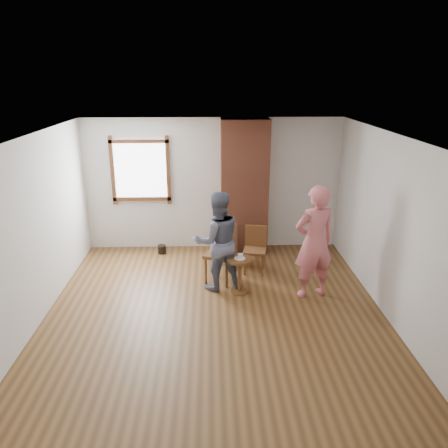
{
  "coord_description": "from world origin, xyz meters",
  "views": [
    {
      "loc": [
        -0.05,
        -5.64,
        3.38
      ],
      "look_at": [
        0.16,
        0.8,
        1.15
      ],
      "focal_mm": 35.0,
      "sensor_mm": 36.0,
      "label": 1
    }
  ],
  "objects": [
    {
      "name": "brick_chimney",
      "position": [
        0.6,
        2.5,
        1.3
      ],
      "size": [
        0.9,
        0.5,
        2.6
      ],
      "primitive_type": "cube",
      "color": "#9F5238",
      "rests_on": "ground"
    },
    {
      "name": "man",
      "position": [
        0.06,
        0.91,
        0.82
      ],
      "size": [
        0.93,
        0.8,
        1.65
      ],
      "primitive_type": "imported",
      "rotation": [
        0.0,
        0.0,
        3.38
      ],
      "color": "#121833",
      "rests_on": "ground"
    },
    {
      "name": "room_shell",
      "position": [
        -0.06,
        0.61,
        1.81
      ],
      "size": [
        5.04,
        5.52,
        2.62
      ],
      "color": "silver",
      "rests_on": "ground"
    },
    {
      "name": "ground",
      "position": [
        0.0,
        0.0,
        0.0
      ],
      "size": [
        5.5,
        5.5,
        0.0
      ],
      "primitive_type": "plane",
      "color": "brown",
      "rests_on": "ground"
    },
    {
      "name": "cake_slice",
      "position": [
        0.41,
        0.71,
        0.64
      ],
      "size": [
        0.08,
        0.07,
        0.06
      ],
      "primitive_type": "cube",
      "color": "white",
      "rests_on": "cake_plate"
    },
    {
      "name": "stoneware_crock",
      "position": [
        0.21,
        1.94,
        0.26
      ],
      "size": [
        0.51,
        0.51,
        0.51
      ],
      "primitive_type": "cylinder",
      "rotation": [
        0.0,
        0.0,
        -0.34
      ],
      "color": "tan",
      "rests_on": "ground"
    },
    {
      "name": "side_table",
      "position": [
        0.4,
        0.71,
        0.4
      ],
      "size": [
        0.4,
        0.4,
        0.6
      ],
      "color": "brown",
      "rests_on": "ground"
    },
    {
      "name": "dining_chair_left",
      "position": [
        0.13,
        1.21,
        0.55
      ],
      "size": [
        0.6,
        0.6,
        0.99
      ],
      "rotation": [
        0.0,
        0.0,
        -0.39
      ],
      "color": "brown",
      "rests_on": "ground"
    },
    {
      "name": "dining_chair_right",
      "position": [
        0.73,
        1.55,
        0.46
      ],
      "size": [
        0.45,
        0.45,
        0.82
      ],
      "rotation": [
        0.0,
        0.0,
        -0.19
      ],
      "color": "brown",
      "rests_on": "ground"
    },
    {
      "name": "person_pink",
      "position": [
        1.54,
        0.59,
        0.91
      ],
      "size": [
        0.76,
        0.61,
        1.82
      ],
      "primitive_type": "imported",
      "rotation": [
        0.0,
        0.0,
        3.43
      ],
      "color": "#D2696F",
      "rests_on": "ground"
    },
    {
      "name": "dark_pot",
      "position": [
        -1.02,
        2.4,
        0.08
      ],
      "size": [
        0.18,
        0.18,
        0.16
      ],
      "primitive_type": "cylinder",
      "rotation": [
        0.0,
        0.0,
        -0.1
      ],
      "color": "black",
      "rests_on": "ground"
    },
    {
      "name": "cake_plate",
      "position": [
        0.4,
        0.71,
        0.6
      ],
      "size": [
        0.18,
        0.18,
        0.01
      ],
      "primitive_type": "cylinder",
      "color": "white",
      "rests_on": "side_table"
    }
  ]
}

